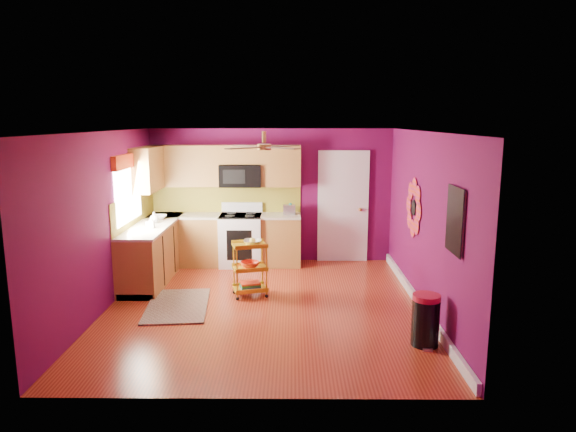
{
  "coord_description": "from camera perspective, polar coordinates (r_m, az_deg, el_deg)",
  "views": [
    {
      "loc": [
        0.4,
        -7.05,
        2.66
      ],
      "look_at": [
        0.33,
        0.4,
        1.26
      ],
      "focal_mm": 32.0,
      "sensor_mm": 36.0,
      "label": 1
    }
  ],
  "objects": [
    {
      "name": "shag_rug",
      "position": [
        7.7,
        -12.18,
        -9.69
      ],
      "size": [
        0.99,
        1.47,
        0.02
      ],
      "primitive_type": "cube",
      "rotation": [
        0.0,
        0.0,
        0.1
      ],
      "color": "black",
      "rests_on": "ground"
    },
    {
      "name": "soap_bottle_b",
      "position": [
        8.94,
        -14.67,
        -0.16
      ],
      "size": [
        0.15,
        0.15,
        0.19
      ],
      "primitive_type": "imported",
      "color": "white",
      "rests_on": "lower_cabinets"
    },
    {
      "name": "panel_door",
      "position": [
        9.7,
        6.13,
        0.91
      ],
      "size": [
        0.95,
        0.11,
        2.15
      ],
      "color": "white",
      "rests_on": "ground"
    },
    {
      "name": "ground",
      "position": [
        7.54,
        -2.61,
        -9.99
      ],
      "size": [
        5.0,
        5.0,
        0.0
      ],
      "primitive_type": "plane",
      "color": "maroon",
      "rests_on": "ground"
    },
    {
      "name": "trash_can",
      "position": [
        6.43,
        15.03,
        -11.1
      ],
      "size": [
        0.38,
        0.39,
        0.63
      ],
      "color": "black",
      "rests_on": "ground"
    },
    {
      "name": "soap_bottle_a",
      "position": [
        8.54,
        -14.92,
        -0.69
      ],
      "size": [
        0.08,
        0.08,
        0.18
      ],
      "primitive_type": "imported",
      "color": "#EA3F72",
      "rests_on": "lower_cabinets"
    },
    {
      "name": "ceiling_fan",
      "position": [
        7.27,
        -2.67,
        7.75
      ],
      "size": [
        1.01,
        1.01,
        0.26
      ],
      "color": "#BF8C3F",
      "rests_on": "ground"
    },
    {
      "name": "room_envelope",
      "position": [
        7.13,
        -2.5,
        2.38
      ],
      "size": [
        4.54,
        5.04,
        2.52
      ],
      "color": "#5D0A42",
      "rests_on": "ground"
    },
    {
      "name": "counter_dish",
      "position": [
        9.27,
        -14.17,
        -0.13
      ],
      "size": [
        0.28,
        0.28,
        0.07
      ],
      "primitive_type": "imported",
      "color": "white",
      "rests_on": "lower_cabinets"
    },
    {
      "name": "upper_cabinetry",
      "position": [
        9.4,
        -9.59,
        5.27
      ],
      "size": [
        2.8,
        2.3,
        1.26
      ],
      "color": "brown",
      "rests_on": "ground"
    },
    {
      "name": "toaster",
      "position": [
        9.42,
        0.14,
        0.71
      ],
      "size": [
        0.22,
        0.15,
        0.18
      ],
      "primitive_type": "cube",
      "color": "beige",
      "rests_on": "lower_cabinets"
    },
    {
      "name": "right_wall_art",
      "position": [
        7.06,
        15.51,
        0.36
      ],
      "size": [
        0.04,
        2.74,
        1.04
      ],
      "color": "black",
      "rests_on": "ground"
    },
    {
      "name": "counter_cup",
      "position": [
        8.64,
        -15.19,
        -0.88
      ],
      "size": [
        0.12,
        0.12,
        0.09
      ],
      "primitive_type": "imported",
      "color": "white",
      "rests_on": "lower_cabinets"
    },
    {
      "name": "teal_kettle",
      "position": [
        9.46,
        0.28,
        0.71
      ],
      "size": [
        0.18,
        0.18,
        0.21
      ],
      "color": "#128E83",
      "rests_on": "lower_cabinets"
    },
    {
      "name": "electric_range",
      "position": [
        9.52,
        -5.24,
        -2.59
      ],
      "size": [
        0.76,
        0.66,
        1.13
      ],
      "color": "white",
      "rests_on": "ground"
    },
    {
      "name": "lower_cabinets",
      "position": [
        9.3,
        -10.34,
        -3.34
      ],
      "size": [
        2.81,
        2.31,
        0.94
      ],
      "color": "brown",
      "rests_on": "ground"
    },
    {
      "name": "left_window",
      "position": [
        8.56,
        -17.35,
        4.0
      ],
      "size": [
        0.08,
        1.35,
        1.08
      ],
      "color": "white",
      "rests_on": "ground"
    },
    {
      "name": "rolling_cart",
      "position": [
        7.84,
        -4.2,
        -5.6
      ],
      "size": [
        0.58,
        0.48,
        0.91
      ],
      "color": "gold",
      "rests_on": "ground"
    }
  ]
}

